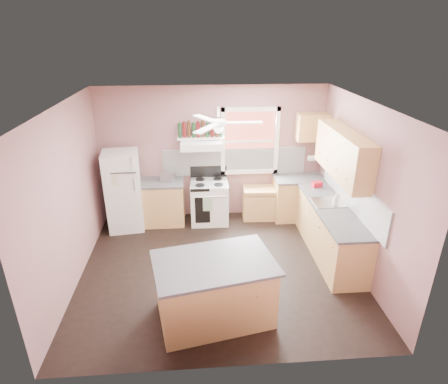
{
  "coord_description": "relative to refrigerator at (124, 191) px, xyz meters",
  "views": [
    {
      "loc": [
        -0.33,
        -5.2,
        3.69
      ],
      "look_at": [
        0.1,
        0.3,
        1.25
      ],
      "focal_mm": 30.0,
      "sensor_mm": 36.0,
      "label": 1
    }
  ],
  "objects": [
    {
      "name": "island_top",
      "position": [
        1.61,
        -2.69,
        0.1
      ],
      "size": [
        1.73,
        1.31,
        0.04
      ],
      "primitive_type": "cube",
      "rotation": [
        0.0,
        0.0,
        0.2
      ],
      "color": "#444447",
      "rests_on": "island"
    },
    {
      "name": "range_hood",
      "position": [
        1.52,
        0.2,
        0.84
      ],
      "size": [
        0.78,
        0.5,
        0.14
      ],
      "primitive_type": "cube",
      "color": "white",
      "rests_on": "wall_back"
    },
    {
      "name": "window_view",
      "position": [
        2.5,
        0.43,
        0.82
      ],
      "size": [
        1.0,
        0.02,
        1.2
      ],
      "primitive_type": "cube",
      "color": "brown",
      "rests_on": "wall_back"
    },
    {
      "name": "toaster",
      "position": [
        0.86,
        0.15,
        0.21
      ],
      "size": [
        0.31,
        0.23,
        0.18
      ],
      "primitive_type": "cube",
      "rotation": [
        0.0,
        0.0,
        -0.27
      ],
      "color": "silver",
      "rests_on": "counter_left"
    },
    {
      "name": "island",
      "position": [
        1.61,
        -2.69,
        -0.35
      ],
      "size": [
        1.63,
        1.21,
        0.86
      ],
      "primitive_type": "cube",
      "rotation": [
        0.0,
        0.0,
        0.2
      ],
      "color": "tan",
      "rests_on": "floor"
    },
    {
      "name": "sink",
      "position": [
        3.69,
        -1.05,
        0.11
      ],
      "size": [
        0.55,
        0.45,
        0.03
      ],
      "primitive_type": "cube",
      "color": "silver",
      "rests_on": "counter_right"
    },
    {
      "name": "ceiling_fan_hub",
      "position": [
        1.75,
        -1.55,
        1.67
      ],
      "size": [
        0.2,
        0.2,
        0.08
      ],
      "primitive_type": "cylinder",
      "color": "white",
      "rests_on": "ceiling"
    },
    {
      "name": "upper_cabinet_right",
      "position": [
        3.83,
        -1.05,
        1.0
      ],
      "size": [
        0.33,
        1.8,
        0.76
      ],
      "primitive_type": "cube",
      "color": "tan",
      "rests_on": "wall_right"
    },
    {
      "name": "counter_corner",
      "position": [
        3.5,
        0.15,
        0.1
      ],
      "size": [
        1.02,
        0.62,
        0.04
      ],
      "primitive_type": "cube",
      "color": "#444447",
      "rests_on": "base_cabinet_corner"
    },
    {
      "name": "base_cabinet_left",
      "position": [
        0.69,
        0.15,
        -0.35
      ],
      "size": [
        0.9,
        0.6,
        0.86
      ],
      "primitive_type": "cube",
      "color": "tan",
      "rests_on": "floor"
    },
    {
      "name": "cart",
      "position": [
        2.7,
        0.2,
        -0.45
      ],
      "size": [
        0.69,
        0.48,
        0.66
      ],
      "primitive_type": "cube",
      "rotation": [
        0.0,
        0.0,
        -0.05
      ],
      "color": "tan",
      "rests_on": "floor"
    },
    {
      "name": "red_caddy",
      "position": [
        3.7,
        -0.35,
        0.17
      ],
      "size": [
        0.2,
        0.15,
        0.1
      ],
      "primitive_type": "cube",
      "rotation": [
        0.0,
        0.0,
        0.2
      ],
      "color": "#B30F1E",
      "rests_on": "counter_right"
    },
    {
      "name": "bottle_shelf",
      "position": [
        1.52,
        0.32,
        0.94
      ],
      "size": [
        0.9,
        0.26,
        0.03
      ],
      "primitive_type": "cube",
      "color": "white",
      "rests_on": "range_hood"
    },
    {
      "name": "counter_right",
      "position": [
        3.69,
        -1.25,
        0.1
      ],
      "size": [
        0.62,
        2.22,
        0.04
      ],
      "primitive_type": "cube",
      "color": "#444447",
      "rests_on": "base_cabinet_right"
    },
    {
      "name": "paper_towel",
      "position": [
        3.82,
        0.31,
        0.47
      ],
      "size": [
        0.26,
        0.12,
        0.12
      ],
      "primitive_type": "cylinder",
      "rotation": [
        0.0,
        1.57,
        0.0
      ],
      "color": "white",
      "rests_on": "wall_back"
    },
    {
      "name": "backsplash_right",
      "position": [
        3.99,
        -1.25,
        0.39
      ],
      "size": [
        0.03,
        2.6,
        0.55
      ],
      "primitive_type": "cube",
      "color": "white",
      "rests_on": "wall_right"
    },
    {
      "name": "window_frame",
      "position": [
        2.5,
        0.4,
        0.82
      ],
      "size": [
        1.16,
        0.07,
        1.36
      ],
      "primitive_type": "cube",
      "color": "white",
      "rests_on": "wall_back"
    },
    {
      "name": "ceiling",
      "position": [
        1.75,
        -1.55,
        1.92
      ],
      "size": [
        4.5,
        4.5,
        0.0
      ],
      "primitive_type": "plane",
      "color": "white",
      "rests_on": "ground"
    },
    {
      "name": "wall_left",
      "position": [
        -0.52,
        -1.55,
        0.57
      ],
      "size": [
        0.05,
        4.0,
        2.7
      ],
      "primitive_type": "cube",
      "color": "#8A5E5E",
      "rests_on": "ground"
    },
    {
      "name": "upper_cabinet_corner",
      "position": [
        3.7,
        0.28,
        1.12
      ],
      "size": [
        0.6,
        0.33,
        0.52
      ],
      "primitive_type": "cube",
      "color": "tan",
      "rests_on": "wall_back"
    },
    {
      "name": "wall_back",
      "position": [
        1.75,
        0.47,
        0.57
      ],
      "size": [
        4.5,
        0.05,
        2.7
      ],
      "primitive_type": "cube",
      "color": "#8A5E5E",
      "rests_on": "ground"
    },
    {
      "name": "base_cabinet_right",
      "position": [
        3.7,
        -1.25,
        -0.35
      ],
      "size": [
        0.6,
        2.2,
        0.86
      ],
      "primitive_type": "cube",
      "color": "tan",
      "rests_on": "floor"
    },
    {
      "name": "stove",
      "position": [
        1.66,
        0.13,
        -0.35
      ],
      "size": [
        0.76,
        0.66,
        0.86
      ],
      "primitive_type": "cube",
      "rotation": [
        0.0,
        0.0,
        -0.02
      ],
      "color": "white",
      "rests_on": "floor"
    },
    {
      "name": "base_cabinet_corner",
      "position": [
        3.5,
        0.15,
        -0.35
      ],
      "size": [
        1.0,
        0.6,
        0.86
      ],
      "primitive_type": "cube",
      "color": "tan",
      "rests_on": "floor"
    },
    {
      "name": "counter_left",
      "position": [
        0.69,
        0.15,
        0.1
      ],
      "size": [
        0.92,
        0.62,
        0.04
      ],
      "primitive_type": "cube",
      "color": "#444447",
      "rests_on": "base_cabinet_left"
    },
    {
      "name": "wine_bottles",
      "position": [
        1.52,
        0.32,
        1.1
      ],
      "size": [
        0.86,
        0.06,
        0.31
      ],
      "color": "#143819",
      "rests_on": "bottle_shelf"
    },
    {
      "name": "refrigerator",
      "position": [
        0.0,
        0.0,
        0.0
      ],
      "size": [
        0.74,
        0.72,
        1.57
      ],
      "primitive_type": "cube",
      "rotation": [
        0.0,
        0.0,
        0.13
      ],
      "color": "white",
      "rests_on": "floor"
    },
    {
      "name": "wall_right",
      "position": [
        4.03,
        -1.55,
        0.57
      ],
      "size": [
        0.05,
        4.0,
        2.7
      ],
      "primitive_type": "cube",
      "color": "#8A5E5E",
      "rests_on": "ground"
    },
    {
      "name": "faucet",
      "position": [
        3.85,
        -1.05,
        0.19
      ],
      "size": [
        0.03,
        0.03,
        0.14
      ],
      "primitive_type": "cylinder",
      "color": "silver",
      "rests_on": "sink"
    },
    {
      "name": "backsplash_back",
      "position": [
        2.2,
        0.43,
        0.39
      ],
      "size": [
        2.9,
        0.03,
        0.55
      ],
      "primitive_type": "cube",
      "color": "white",
      "rests_on": "wall_back"
    },
    {
      "name": "floor",
      "position": [
        1.75,
        -1.55,
        -0.78
      ],
      "size": [
        4.5,
        4.5,
        0.0
      ],
      "primitive_type": "plane",
      "color": "black",
      "rests_on": "ground"
    },
    {
      "name": "soap_bottle",
      "position": [
        3.75,
        -1.2,
        0.24
      ],
      "size": [
        0.13,
        0.13,
        0.24
      ],
      "primitive_type": "imported",
      "rotation": [
        0.0,
        0.0,
        0.74
      ],
      "color": "silver",
      "rests_on": "counter_right"
    }
  ]
}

